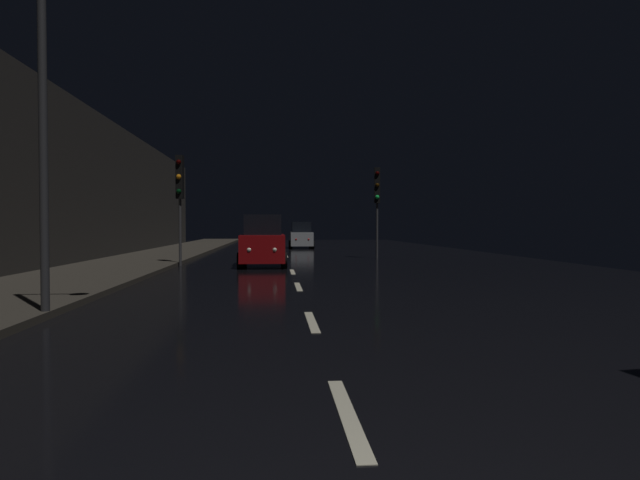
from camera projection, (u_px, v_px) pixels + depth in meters
name	position (u px, v px, depth m)	size (l,w,h in m)	color
ground	(289.00, 263.00, 26.57)	(26.62, 84.00, 0.02)	black
sidewalk_left	(138.00, 262.00, 25.99)	(4.40, 84.00, 0.15)	#38332B
building_facade_left	(49.00, 178.00, 22.19)	(0.80, 63.00, 7.36)	#2D2B28
lane_centerline	(293.00, 273.00, 20.48)	(0.16, 36.18, 0.01)	beige
traffic_light_far_right	(377.00, 193.00, 29.58)	(0.35, 0.48, 4.88)	#38383A
traffic_light_far_left	(180.00, 186.00, 24.13)	(0.34, 0.47, 4.84)	#38383A
streetlamp_overhead	(69.00, 83.00, 10.38)	(1.70, 0.44, 6.65)	#2D2D30
car_approaching_headlights	(263.00, 243.00, 24.26)	(2.05, 4.45, 2.24)	maroon
car_distant_taillights	(301.00, 236.00, 43.39)	(1.88, 4.08, 2.05)	#A5A8AD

